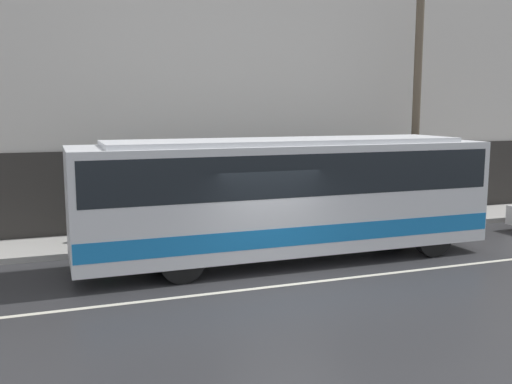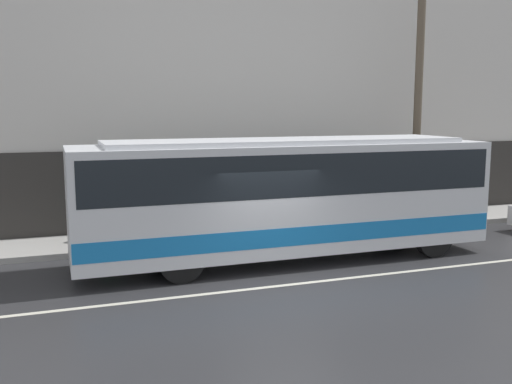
# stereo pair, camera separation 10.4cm
# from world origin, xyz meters

# --- Properties ---
(ground_plane) EXTENTS (60.00, 60.00, 0.00)m
(ground_plane) POSITION_xyz_m (0.00, 0.00, 0.00)
(ground_plane) COLOR #2D2D30
(sidewalk) EXTENTS (60.00, 2.33, 0.16)m
(sidewalk) POSITION_xyz_m (0.00, 5.17, 0.08)
(sidewalk) COLOR #A09E99
(sidewalk) RESTS_ON ground_plane
(building_facade) EXTENTS (60.00, 0.35, 10.74)m
(building_facade) POSITION_xyz_m (0.00, 6.47, 5.18)
(building_facade) COLOR silver
(building_facade) RESTS_ON ground_plane
(lane_stripe) EXTENTS (54.00, 0.14, 0.01)m
(lane_stripe) POSITION_xyz_m (0.00, 0.00, 0.00)
(lane_stripe) COLOR beige
(lane_stripe) RESTS_ON ground_plane
(transit_bus) EXTENTS (10.88, 2.51, 3.18)m
(transit_bus) POSITION_xyz_m (0.94, 2.08, 1.79)
(transit_bus) COLOR silver
(transit_bus) RESTS_ON ground_plane
(utility_pole_near) EXTENTS (0.26, 0.26, 7.60)m
(utility_pole_near) POSITION_xyz_m (6.80, 4.81, 3.97)
(utility_pole_near) COLOR brown
(utility_pole_near) RESTS_ON sidewalk
(pedestrian_waiting) EXTENTS (0.36, 0.36, 1.73)m
(pedestrian_waiting) POSITION_xyz_m (-3.39, 5.30, 0.97)
(pedestrian_waiting) COLOR #1E5933
(pedestrian_waiting) RESTS_ON sidewalk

